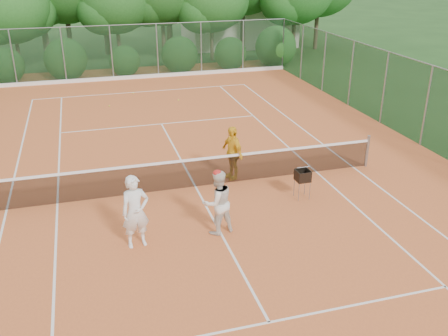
{
  "coord_description": "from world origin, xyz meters",
  "views": [
    {
      "loc": [
        -3.02,
        -13.64,
        6.76
      ],
      "look_at": [
        0.57,
        -1.2,
        1.1
      ],
      "focal_mm": 40.0,
      "sensor_mm": 36.0,
      "label": 1
    }
  ],
  "objects_px": {
    "player_white": "(135,212)",
    "ball_hopper": "(303,176)",
    "player_yellow": "(232,153)",
    "player_center_grp": "(218,202)"
  },
  "relations": [
    {
      "from": "player_white",
      "to": "ball_hopper",
      "type": "xyz_separation_m",
      "value": [
        4.99,
        1.26,
        -0.23
      ]
    },
    {
      "from": "player_yellow",
      "to": "ball_hopper",
      "type": "bearing_deg",
      "value": 21.86
    },
    {
      "from": "player_white",
      "to": "player_center_grp",
      "type": "bearing_deg",
      "value": -7.45
    },
    {
      "from": "player_yellow",
      "to": "ball_hopper",
      "type": "relative_size",
      "value": 1.97
    },
    {
      "from": "player_center_grp",
      "to": "ball_hopper",
      "type": "relative_size",
      "value": 1.99
    },
    {
      "from": "player_yellow",
      "to": "ball_hopper",
      "type": "xyz_separation_m",
      "value": [
        1.57,
        -1.92,
        -0.17
      ]
    },
    {
      "from": "player_center_grp",
      "to": "player_yellow",
      "type": "height_order",
      "value": "player_center_grp"
    },
    {
      "from": "player_white",
      "to": "ball_hopper",
      "type": "height_order",
      "value": "player_white"
    },
    {
      "from": "player_center_grp",
      "to": "ball_hopper",
      "type": "bearing_deg",
      "value": 22.51
    },
    {
      "from": "player_center_grp",
      "to": "player_yellow",
      "type": "xyz_separation_m",
      "value": [
        1.34,
        3.13,
        0.0
      ]
    }
  ]
}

